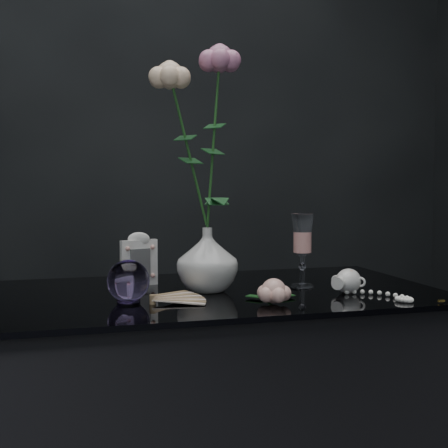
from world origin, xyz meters
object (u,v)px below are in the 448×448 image
object	(u,v)px
loose_rose	(274,291)
picture_frame	(139,259)
paperweight	(128,281)
pearl_jar	(348,280)
wine_glass	(302,251)
vase	(207,259)

from	to	relation	value
loose_rose	picture_frame	bearing A→B (deg)	139.79
paperweight	loose_rose	xyz separation A→B (m)	(0.29, -0.10, -0.02)
paperweight	loose_rose	bearing A→B (deg)	-19.93
paperweight	pearl_jar	xyz separation A→B (m)	(0.50, -0.03, -0.02)
paperweight	pearl_jar	world-z (taller)	paperweight
paperweight	picture_frame	bearing A→B (deg)	75.62
wine_glass	loose_rose	bearing A→B (deg)	-128.14
wine_glass	pearl_jar	size ratio (longest dim) A/B	0.86
vase	wine_glass	size ratio (longest dim) A/B	0.84
wine_glass	picture_frame	world-z (taller)	wine_glass
wine_glass	pearl_jar	world-z (taller)	wine_glass
paperweight	loose_rose	size ratio (longest dim) A/B	0.57
wine_glass	pearl_jar	bearing A→B (deg)	-54.50
picture_frame	wine_glass	bearing A→B (deg)	-34.45
picture_frame	paperweight	xyz separation A→B (m)	(-0.05, -0.20, -0.02)
picture_frame	pearl_jar	distance (m)	0.50
vase	paperweight	size ratio (longest dim) A/B	1.64
picture_frame	loose_rose	bearing A→B (deg)	-67.87
loose_rose	wine_glass	bearing A→B (deg)	63.62
paperweight	pearl_jar	bearing A→B (deg)	-3.19
vase	picture_frame	xyz separation A→B (m)	(-0.14, 0.12, -0.01)
vase	wine_glass	bearing A→B (deg)	-1.84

